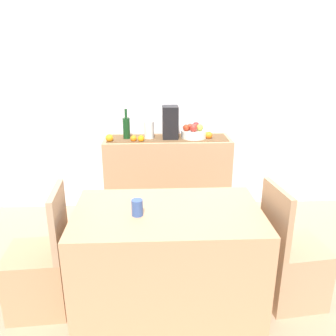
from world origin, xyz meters
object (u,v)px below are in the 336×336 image
at_px(sideboard_console, 167,177).
at_px(ceramic_vase, 149,130).
at_px(coffee_cup, 137,208).
at_px(chair_near_window, 41,274).
at_px(wine_bottle, 126,128).
at_px(fruit_bowl, 194,134).
at_px(dining_table, 168,258).
at_px(coffee_maker, 170,122).
at_px(chair_by_corner, 291,267).

distance_m(sideboard_console, ceramic_vase, 0.56).
distance_m(sideboard_console, coffee_cup, 1.56).
relative_size(sideboard_console, chair_near_window, 1.47).
height_order(wine_bottle, ceramic_vase, wine_bottle).
height_order(fruit_bowl, wine_bottle, wine_bottle).
bearing_deg(chair_near_window, dining_table, -0.07).
xyz_separation_m(coffee_cup, chair_near_window, (-0.69, 0.06, -0.53)).
relative_size(wine_bottle, chair_near_window, 0.35).
bearing_deg(coffee_maker, sideboard_console, 180.00).
bearing_deg(dining_table, ceramic_vase, 95.00).
distance_m(fruit_bowl, wine_bottle, 0.70).
bearing_deg(fruit_bowl, chair_by_corner, -68.96).
bearing_deg(chair_near_window, fruit_bowl, 49.44).
relative_size(ceramic_vase, chair_near_window, 0.20).
distance_m(wine_bottle, dining_table, 1.61).
bearing_deg(chair_by_corner, sideboard_console, 119.92).
height_order(dining_table, coffee_cup, coffee_cup).
relative_size(coffee_maker, ceramic_vase, 1.85).
relative_size(dining_table, coffee_cup, 11.64).
relative_size(coffee_maker, chair_near_window, 0.37).
distance_m(dining_table, chair_near_window, 0.90).
distance_m(ceramic_vase, coffee_cup, 1.51).
bearing_deg(chair_by_corner, dining_table, 179.88).
xyz_separation_m(sideboard_console, coffee_maker, (0.03, 0.00, 0.60)).
bearing_deg(chair_near_window, coffee_cup, -4.56).
distance_m(coffee_cup, chair_near_window, 0.87).
bearing_deg(coffee_cup, fruit_bowl, 70.19).
relative_size(dining_table, chair_by_corner, 1.40).
relative_size(coffee_maker, coffee_cup, 3.11).
height_order(fruit_bowl, chair_near_window, fruit_bowl).
bearing_deg(coffee_cup, dining_table, 15.18).
height_order(coffee_maker, dining_table, coffee_maker).
bearing_deg(sideboard_console, coffee_cup, -99.99).
bearing_deg(coffee_cup, chair_near_window, 175.44).
height_order(sideboard_console, ceramic_vase, ceramic_vase).
xyz_separation_m(coffee_maker, chair_near_window, (-0.99, -1.44, -0.77)).
distance_m(ceramic_vase, dining_table, 1.56).
bearing_deg(dining_table, coffee_cup, -164.82).
height_order(wine_bottle, dining_table, wine_bottle).
height_order(fruit_bowl, ceramic_vase, ceramic_vase).
bearing_deg(coffee_cup, wine_bottle, 96.08).
relative_size(coffee_maker, dining_table, 0.27).
height_order(fruit_bowl, chair_by_corner, fruit_bowl).
height_order(sideboard_console, dining_table, sideboard_console).
relative_size(ceramic_vase, chair_by_corner, 0.20).
xyz_separation_m(sideboard_console, dining_table, (-0.06, -1.44, -0.06)).
height_order(wine_bottle, coffee_maker, coffee_maker).
distance_m(sideboard_console, chair_by_corner, 1.67).
distance_m(sideboard_console, wine_bottle, 0.69).
relative_size(fruit_bowl, dining_table, 0.21).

